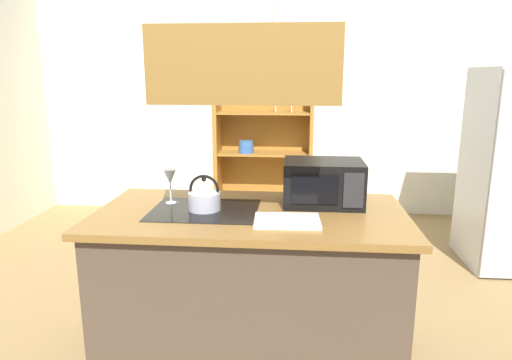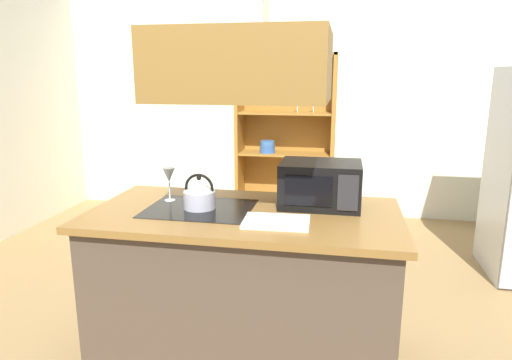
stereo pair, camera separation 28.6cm
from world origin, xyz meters
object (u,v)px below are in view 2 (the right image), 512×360
Objects in this scene: microwave at (320,184)px; cutting_board at (276,222)px; dish_cabinet at (285,146)px; kettle at (199,194)px; wine_glass_on_counter at (169,177)px.

cutting_board is at bearing -118.91° from microwave.
dish_cabinet reaches higher than kettle.
cutting_board is (0.34, -3.00, 0.08)m from dish_cabinet.
microwave is 2.23× the size of wine_glass_on_counter.
microwave is (0.67, 0.19, 0.04)m from kettle.
dish_cabinet reaches higher than cutting_board.
wine_glass_on_counter is at bearing 156.98° from cutting_board.
wine_glass_on_counter is at bearing -175.62° from microwave.
kettle is 0.51m from cutting_board.
dish_cabinet reaches higher than microwave.
microwave is at bearing 15.76° from kettle.
dish_cabinet is at bearing 101.68° from microwave.
dish_cabinet is 9.25× the size of kettle.
kettle is 0.70m from microwave.
cutting_board is (0.47, -0.18, -0.08)m from kettle.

